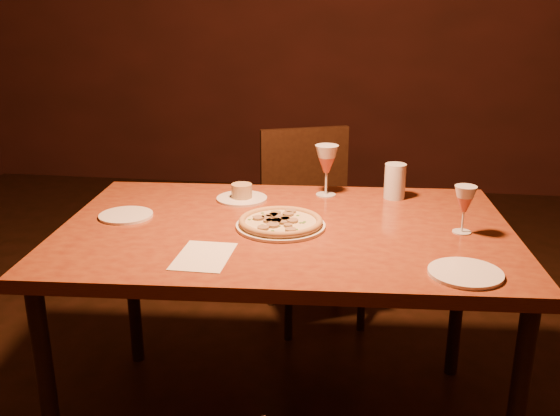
# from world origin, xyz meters

# --- Properties ---
(back_wall) EXTENTS (6.00, 0.04, 3.00)m
(back_wall) POSITION_xyz_m (0.00, 3.50, 1.50)
(back_wall) COLOR #3A1612
(back_wall) RESTS_ON floor
(dining_table) EXTENTS (1.58, 1.08, 0.81)m
(dining_table) POSITION_xyz_m (0.10, 0.26, 0.74)
(dining_table) COLOR brown
(dining_table) RESTS_ON floor
(chair_far) EXTENTS (0.59, 0.59, 0.94)m
(chair_far) POSITION_xyz_m (0.10, 1.21, 0.53)
(chair_far) COLOR black
(chair_far) RESTS_ON floor
(pizza_plate) EXTENTS (0.30, 0.30, 0.03)m
(pizza_plate) POSITION_xyz_m (0.09, 0.24, 0.83)
(pizza_plate) COLOR silver
(pizza_plate) RESTS_ON dining_table
(ramekin_saucer) EXTENTS (0.19, 0.19, 0.06)m
(ramekin_saucer) POSITION_xyz_m (-0.10, 0.53, 0.83)
(ramekin_saucer) COLOR silver
(ramekin_saucer) RESTS_ON dining_table
(wine_glass_far) EXTENTS (0.09, 0.09, 0.20)m
(wine_glass_far) POSITION_xyz_m (0.21, 0.63, 0.91)
(wine_glass_far) COLOR #B65B4C
(wine_glass_far) RESTS_ON dining_table
(wine_glass_right) EXTENTS (0.07, 0.07, 0.16)m
(wine_glass_right) POSITION_xyz_m (0.69, 0.28, 0.89)
(wine_glass_right) COLOR #B65B4C
(wine_glass_right) RESTS_ON dining_table
(water_tumbler) EXTENTS (0.08, 0.08, 0.14)m
(water_tumbler) POSITION_xyz_m (0.48, 0.63, 0.88)
(water_tumbler) COLOR silver
(water_tumbler) RESTS_ON dining_table
(side_plate_left) EXTENTS (0.19, 0.19, 0.01)m
(side_plate_left) POSITION_xyz_m (-0.47, 0.27, 0.82)
(side_plate_left) COLOR silver
(side_plate_left) RESTS_ON dining_table
(side_plate_near) EXTENTS (0.21, 0.21, 0.01)m
(side_plate_near) POSITION_xyz_m (0.65, -0.06, 0.82)
(side_plate_near) COLOR silver
(side_plate_near) RESTS_ON dining_table
(menu_card) EXTENTS (0.16, 0.23, 0.00)m
(menu_card) POSITION_xyz_m (-0.10, -0.04, 0.81)
(menu_card) COLOR silver
(menu_card) RESTS_ON dining_table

